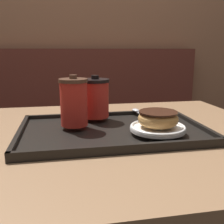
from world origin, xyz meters
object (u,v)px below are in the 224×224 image
coffee_cup_front (74,102)px  coffee_cup_rear (95,98)px  donut_chocolate_glazed (158,118)px  spoon (138,112)px

coffee_cup_front → coffee_cup_rear: size_ratio=1.07×
donut_chocolate_glazed → spoon: size_ratio=0.79×
coffee_cup_front → spoon: 0.26m
donut_chocolate_glazed → spoon: (0.00, 0.21, -0.03)m
coffee_cup_rear → donut_chocolate_glazed: size_ratio=1.25×
donut_chocolate_glazed → spoon: 0.21m
coffee_cup_rear → donut_chocolate_glazed: coffee_cup_rear is taller
coffee_cup_front → spoon: (0.23, 0.11, -0.07)m
coffee_cup_front → coffee_cup_rear: coffee_cup_front is taller
donut_chocolate_glazed → coffee_cup_front: bearing=157.0°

